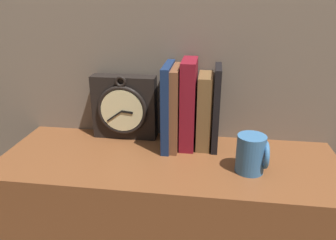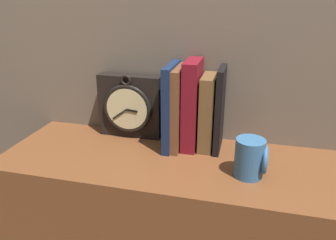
{
  "view_description": "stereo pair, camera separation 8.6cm",
  "coord_description": "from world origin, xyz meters",
  "px_view_note": "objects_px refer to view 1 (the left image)",
  "views": [
    {
      "loc": [
        0.11,
        -0.79,
        1.35
      ],
      "look_at": [
        0.0,
        0.0,
        1.04
      ],
      "focal_mm": 35.0,
      "sensor_mm": 36.0,
      "label": 1
    },
    {
      "loc": [
        0.19,
        -0.77,
        1.35
      ],
      "look_at": [
        0.0,
        0.0,
        1.04
      ],
      "focal_mm": 35.0,
      "sensor_mm": 36.0,
      "label": 2
    }
  ],
  "objects_px": {
    "book_slot1_brown": "(176,108)",
    "book_slot2_maroon": "(189,104)",
    "mug": "(252,154)",
    "clock": "(124,107)",
    "book_slot3_brown": "(204,111)",
    "book_slot4_black": "(216,108)",
    "book_slot0_navy": "(168,107)"
  },
  "relations": [
    {
      "from": "book_slot1_brown",
      "to": "book_slot2_maroon",
      "type": "relative_size",
      "value": 0.93
    },
    {
      "from": "book_slot1_brown",
      "to": "mug",
      "type": "distance_m",
      "value": 0.25
    },
    {
      "from": "clock",
      "to": "book_slot3_brown",
      "type": "relative_size",
      "value": 0.94
    },
    {
      "from": "clock",
      "to": "book_slot4_black",
      "type": "xyz_separation_m",
      "value": [
        0.28,
        -0.03,
        0.02
      ]
    },
    {
      "from": "book_slot0_navy",
      "to": "book_slot4_black",
      "type": "xyz_separation_m",
      "value": [
        0.14,
        0.01,
        -0.0
      ]
    },
    {
      "from": "book_slot3_brown",
      "to": "book_slot1_brown",
      "type": "bearing_deg",
      "value": -170.46
    },
    {
      "from": "clock",
      "to": "book_slot4_black",
      "type": "height_order",
      "value": "book_slot4_black"
    },
    {
      "from": "book_slot3_brown",
      "to": "clock",
      "type": "bearing_deg",
      "value": 174.18
    },
    {
      "from": "book_slot4_black",
      "to": "book_slot3_brown",
      "type": "bearing_deg",
      "value": 175.44
    },
    {
      "from": "clock",
      "to": "book_slot3_brown",
      "type": "bearing_deg",
      "value": -5.82
    },
    {
      "from": "book_slot1_brown",
      "to": "book_slot3_brown",
      "type": "xyz_separation_m",
      "value": [
        0.08,
        0.01,
        -0.01
      ]
    },
    {
      "from": "book_slot0_navy",
      "to": "book_slot3_brown",
      "type": "relative_size",
      "value": 1.14
    },
    {
      "from": "book_slot2_maroon",
      "to": "mug",
      "type": "relative_size",
      "value": 2.59
    },
    {
      "from": "clock",
      "to": "book_slot2_maroon",
      "type": "height_order",
      "value": "book_slot2_maroon"
    },
    {
      "from": "clock",
      "to": "book_slot0_navy",
      "type": "relative_size",
      "value": 0.83
    },
    {
      "from": "book_slot3_brown",
      "to": "book_slot4_black",
      "type": "relative_size",
      "value": 0.9
    },
    {
      "from": "book_slot4_black",
      "to": "clock",
      "type": "bearing_deg",
      "value": 174.33
    },
    {
      "from": "book_slot3_brown",
      "to": "book_slot4_black",
      "type": "distance_m",
      "value": 0.04
    },
    {
      "from": "book_slot0_navy",
      "to": "book_slot2_maroon",
      "type": "relative_size",
      "value": 0.96
    },
    {
      "from": "book_slot2_maroon",
      "to": "mug",
      "type": "xyz_separation_m",
      "value": [
        0.17,
        -0.13,
        -0.08
      ]
    },
    {
      "from": "book_slot1_brown",
      "to": "book_slot2_maroon",
      "type": "bearing_deg",
      "value": 14.85
    },
    {
      "from": "clock",
      "to": "book_slot2_maroon",
      "type": "distance_m",
      "value": 0.2
    },
    {
      "from": "clock",
      "to": "book_slot2_maroon",
      "type": "xyz_separation_m",
      "value": [
        0.2,
        -0.03,
        0.03
      ]
    },
    {
      "from": "clock",
      "to": "book_slot3_brown",
      "type": "distance_m",
      "value": 0.25
    },
    {
      "from": "mug",
      "to": "book_slot4_black",
      "type": "bearing_deg",
      "value": 124.76
    },
    {
      "from": "book_slot2_maroon",
      "to": "clock",
      "type": "bearing_deg",
      "value": 171.62
    },
    {
      "from": "book_slot1_brown",
      "to": "book_slot4_black",
      "type": "bearing_deg",
      "value": 5.5
    },
    {
      "from": "clock",
      "to": "book_slot3_brown",
      "type": "xyz_separation_m",
      "value": [
        0.25,
        -0.02,
        0.01
      ]
    },
    {
      "from": "book_slot4_black",
      "to": "mug",
      "type": "bearing_deg",
      "value": -55.24
    },
    {
      "from": "book_slot1_brown",
      "to": "mug",
      "type": "xyz_separation_m",
      "value": [
        0.21,
        -0.12,
        -0.07
      ]
    },
    {
      "from": "book_slot1_brown",
      "to": "book_slot3_brown",
      "type": "height_order",
      "value": "book_slot1_brown"
    },
    {
      "from": "book_slot0_navy",
      "to": "book_slot2_maroon",
      "type": "distance_m",
      "value": 0.06
    }
  ]
}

